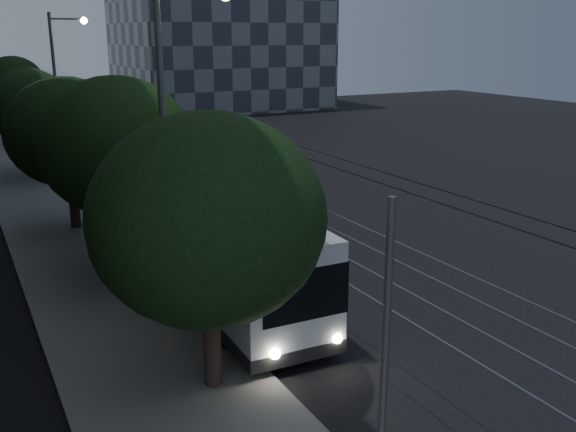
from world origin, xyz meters
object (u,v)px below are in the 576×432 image
(car_white_c, at_px, (89,152))
(car_white_a, at_px, (112,185))
(streetlamp_near, at_px, (176,116))
(streetlamp_far, at_px, (62,77))
(car_white_b, at_px, (102,158))
(car_white_d, at_px, (66,142))
(pickup_silver, at_px, (143,210))
(trolleybus, at_px, (211,237))

(car_white_c, bearing_deg, car_white_a, -107.59)
(streetlamp_near, distance_m, streetlamp_far, 24.33)
(car_white_b, xyz_separation_m, car_white_c, (-0.23, 2.99, -0.06))
(car_white_a, height_order, car_white_d, car_white_d)
(pickup_silver, distance_m, car_white_c, 17.18)
(pickup_silver, distance_m, car_white_d, 21.78)
(trolleybus, xyz_separation_m, car_white_c, (0.93, 25.46, -1.20))
(pickup_silver, xyz_separation_m, car_white_d, (0.25, 21.77, -0.04))
(car_white_b, height_order, streetlamp_far, streetlamp_far)
(pickup_silver, bearing_deg, car_white_a, 100.78)
(car_white_a, relative_size, streetlamp_near, 0.39)
(car_white_b, bearing_deg, streetlamp_near, -96.12)
(streetlamp_far, bearing_deg, car_white_b, -29.80)
(trolleybus, height_order, car_white_a, trolleybus)
(car_white_d, distance_m, streetlamp_near, 31.38)
(trolleybus, bearing_deg, streetlamp_near, -146.72)
(streetlamp_far, bearing_deg, car_white_d, 82.43)
(car_white_b, distance_m, streetlamp_far, 5.65)
(car_white_a, relative_size, car_white_d, 0.92)
(trolleybus, distance_m, streetlamp_near, 4.56)
(car_white_a, bearing_deg, trolleybus, -80.55)
(trolleybus, distance_m, car_white_c, 25.51)
(pickup_silver, distance_m, streetlamp_far, 16.07)
(trolleybus, bearing_deg, car_white_d, 91.26)
(car_white_d, bearing_deg, car_white_c, -102.64)
(trolleybus, bearing_deg, pickup_silver, 92.07)
(pickup_silver, height_order, streetlamp_far, streetlamp_far)
(car_white_b, bearing_deg, car_white_d, 97.16)
(pickup_silver, distance_m, car_white_b, 14.21)
(car_white_a, bearing_deg, car_white_d, 98.48)
(pickup_silver, relative_size, car_white_c, 1.46)
(car_white_a, bearing_deg, car_white_b, 90.70)
(car_white_a, xyz_separation_m, streetlamp_near, (-1.24, -15.36, 5.46))
(car_white_b, xyz_separation_m, streetlamp_far, (-1.84, 1.06, 5.23))
(car_white_a, distance_m, streetlamp_far, 10.40)
(car_white_a, xyz_separation_m, car_white_d, (0.22, 15.52, 0.06))
(car_white_c, bearing_deg, trolleybus, -104.61)
(streetlamp_near, bearing_deg, car_white_c, 85.19)
(streetlamp_far, bearing_deg, car_white_a, -85.85)
(trolleybus, distance_m, car_white_b, 22.53)
(car_white_a, distance_m, car_white_b, 7.99)
(pickup_silver, relative_size, streetlamp_near, 0.56)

